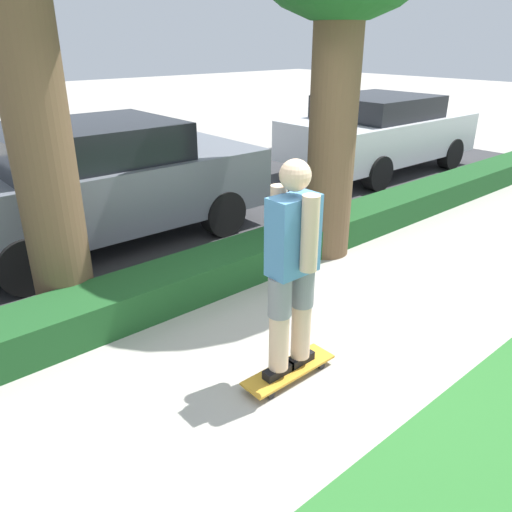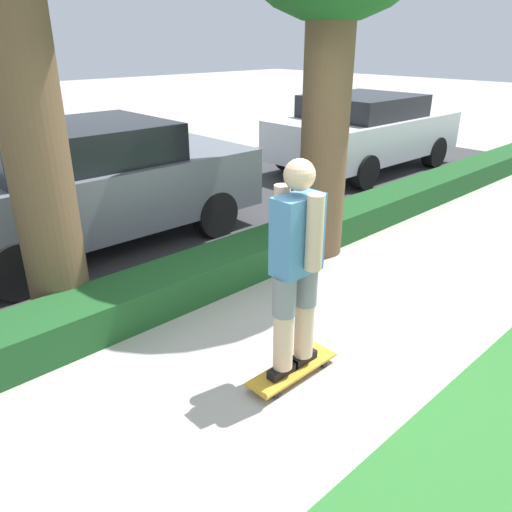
% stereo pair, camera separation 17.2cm
% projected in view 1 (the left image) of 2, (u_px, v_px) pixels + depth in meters
% --- Properties ---
extents(ground_plane, '(60.00, 60.00, 0.00)m').
position_uv_depth(ground_plane, '(316.00, 353.00, 4.29)').
color(ground_plane, '#ADA89E').
extents(street_asphalt, '(18.52, 5.00, 0.01)m').
position_uv_depth(street_asphalt, '(102.00, 225.00, 7.20)').
color(street_asphalt, '#38383A').
rests_on(street_asphalt, ground_plane).
extents(hedge_row, '(18.52, 0.60, 0.37)m').
position_uv_depth(hedge_row, '(207.00, 273.00, 5.33)').
color(hedge_row, '#1E5123').
rests_on(hedge_row, ground_plane).
extents(skateboard, '(0.82, 0.24, 0.08)m').
position_uv_depth(skateboard, '(289.00, 370.00, 3.97)').
color(skateboard, gold).
rests_on(skateboard, ground_plane).
extents(skater_person, '(0.50, 0.43, 1.68)m').
position_uv_depth(skater_person, '(292.00, 266.00, 3.60)').
color(skater_person, black).
rests_on(skater_person, skateboard).
extents(parked_car_middle, '(4.20, 2.02, 1.54)m').
position_uv_depth(parked_car_middle, '(97.00, 181.00, 6.38)').
color(parked_car_middle, slate).
rests_on(parked_car_middle, ground_plane).
extents(parked_car_rear, '(3.98, 2.08, 1.47)m').
position_uv_depth(parked_car_rear, '(378.00, 131.00, 9.92)').
color(parked_car_rear, silver).
rests_on(parked_car_rear, ground_plane).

